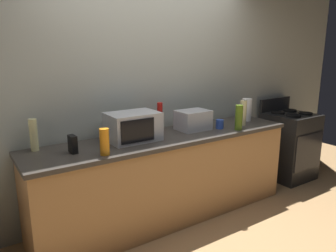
# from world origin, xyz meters

# --- Properties ---
(ground_plane) EXTENTS (8.00, 8.00, 0.00)m
(ground_plane) POSITION_xyz_m (0.00, 0.00, 0.00)
(ground_plane) COLOR #A87F51
(back_wall) EXTENTS (6.40, 0.10, 2.70)m
(back_wall) POSITION_xyz_m (0.00, 0.81, 1.35)
(back_wall) COLOR #9EA399
(back_wall) RESTS_ON ground_plane
(counter_run) EXTENTS (2.84, 0.64, 0.90)m
(counter_run) POSITION_xyz_m (0.00, 0.40, 0.45)
(counter_run) COLOR #B27F4C
(counter_run) RESTS_ON ground_plane
(stove_range) EXTENTS (0.60, 0.61, 1.08)m
(stove_range) POSITION_xyz_m (2.00, 0.40, 0.46)
(stove_range) COLOR black
(stove_range) RESTS_ON ground_plane
(microwave) EXTENTS (0.48, 0.35, 0.27)m
(microwave) POSITION_xyz_m (-0.37, 0.45, 1.04)
(microwave) COLOR #B7BABF
(microwave) RESTS_ON counter_run
(toaster_oven) EXTENTS (0.34, 0.26, 0.21)m
(toaster_oven) POSITION_xyz_m (0.37, 0.46, 1.01)
(toaster_oven) COLOR #B7BABF
(toaster_oven) RESTS_ON counter_run
(paper_towel_roll) EXTENTS (0.12, 0.12, 0.27)m
(paper_towel_roll) POSITION_xyz_m (1.18, 0.45, 1.04)
(paper_towel_roll) COLOR white
(paper_towel_roll) RESTS_ON counter_run
(cordless_phone) EXTENTS (0.05, 0.11, 0.15)m
(cordless_phone) POSITION_xyz_m (-0.97, 0.39, 0.98)
(cordless_phone) COLOR black
(cordless_phone) RESTS_ON counter_run
(bottle_vinegar) EXTENTS (0.07, 0.07, 0.28)m
(bottle_vinegar) POSITION_xyz_m (-1.23, 0.63, 1.04)
(bottle_vinegar) COLOR beige
(bottle_vinegar) RESTS_ON counter_run
(bottle_olive_oil) EXTENTS (0.08, 0.08, 0.27)m
(bottle_olive_oil) POSITION_xyz_m (0.77, 0.18, 1.04)
(bottle_olive_oil) COLOR #4C6B19
(bottle_olive_oil) RESTS_ON counter_run
(bottle_dish_soap) EXTENTS (0.08, 0.08, 0.22)m
(bottle_dish_soap) POSITION_xyz_m (-0.77, 0.19, 1.01)
(bottle_dish_soap) COLOR orange
(bottle_dish_soap) RESTS_ON counter_run
(bottle_hot_sauce) EXTENTS (0.06, 0.06, 0.30)m
(bottle_hot_sauce) POSITION_xyz_m (0.05, 0.64, 1.05)
(bottle_hot_sauce) COLOR red
(bottle_hot_sauce) RESTS_ON counter_run
(bottle_hand_soap) EXTENTS (0.08, 0.08, 0.28)m
(bottle_hand_soap) POSITION_xyz_m (0.97, 0.31, 1.04)
(bottle_hand_soap) COLOR beige
(bottle_hand_soap) RESTS_ON counter_run
(mug_blue) EXTENTS (0.08, 0.08, 0.10)m
(mug_blue) POSITION_xyz_m (0.64, 0.33, 0.95)
(mug_blue) COLOR #2D4CB2
(mug_blue) RESTS_ON counter_run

